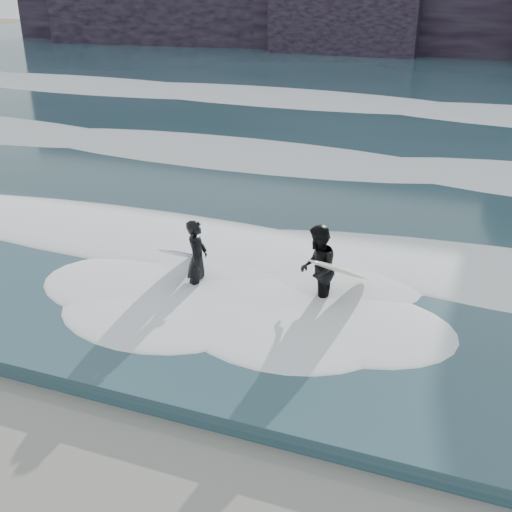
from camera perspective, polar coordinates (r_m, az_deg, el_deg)
name	(u,v)px	position (r m, az deg, el deg)	size (l,w,h in m)	color
sea	(443,96)	(33.13, 16.30, 13.52)	(90.00, 52.00, 0.30)	#2A4852
foam_near	(346,249)	(13.96, 7.98, 0.62)	(60.00, 3.20, 0.20)	white
foam_mid	(399,162)	(20.46, 12.62, 8.17)	(60.00, 4.00, 0.24)	white
foam_far	(434,105)	(29.16, 15.55, 12.79)	(60.00, 4.80, 0.30)	white
surfer_left	(193,258)	(12.51, -5.65, -0.14)	(1.07, 1.97, 1.61)	black
surfer_right	(320,269)	(11.90, 5.73, -1.20)	(1.41, 2.00, 1.71)	black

